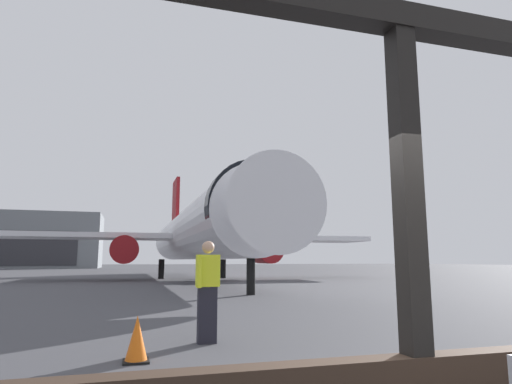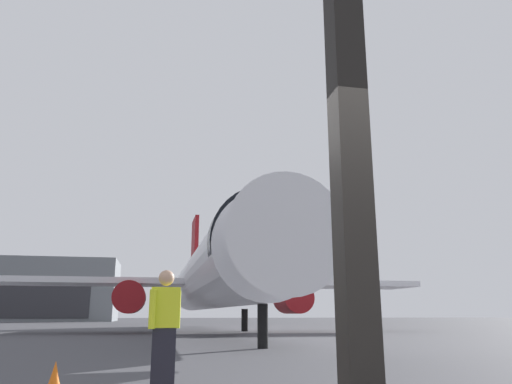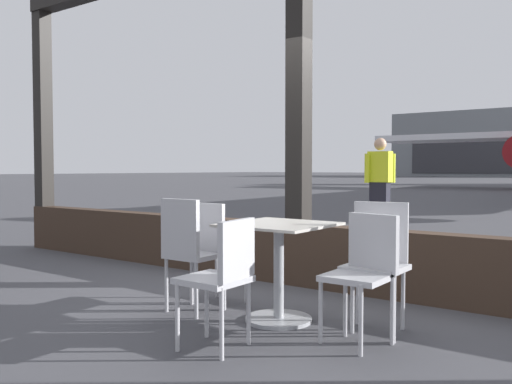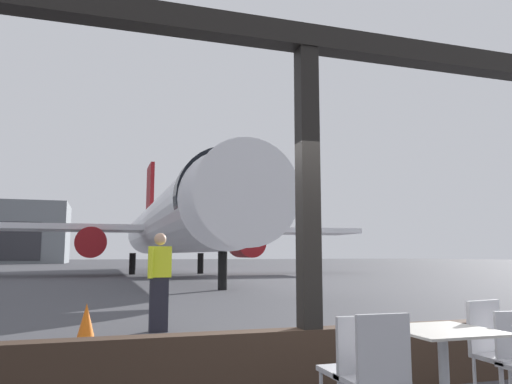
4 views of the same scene
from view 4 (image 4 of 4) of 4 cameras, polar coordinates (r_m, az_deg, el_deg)
ground_plane at (r=44.69m, az=-15.03°, el=-8.75°), size 220.00×220.00×0.00m
window_frame at (r=5.04m, az=6.11°, el=-7.43°), size 9.18×0.24×3.76m
dining_table at (r=4.35m, az=20.90°, el=-18.89°), size 0.76×0.76×0.77m
cafe_chair_window_right at (r=4.00m, az=11.42°, el=-18.81°), size 0.40×0.40×0.90m
cafe_chair_aisle_right at (r=4.96m, az=25.84°, el=-15.68°), size 0.45×0.45×0.94m
cafe_chair_side_extra at (r=3.73m, az=13.80°, el=-19.25°), size 0.40×0.40×0.95m
airplane at (r=33.91m, az=-9.69°, el=-3.71°), size 27.70×36.97×10.34m
ground_crew_worker at (r=9.10m, az=-11.11°, el=-9.95°), size 0.44×0.42×1.74m
traffic_cone at (r=7.99m, az=-19.05°, el=-14.42°), size 0.36×0.36×0.63m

